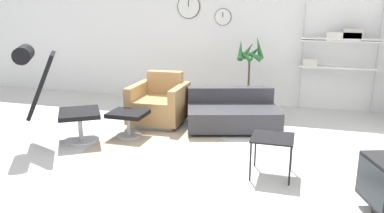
# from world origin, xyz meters

# --- Properties ---
(ground_plane) EXTENTS (12.00, 12.00, 0.00)m
(ground_plane) POSITION_xyz_m (0.00, 0.00, 0.00)
(ground_plane) COLOR silver
(wall_back) EXTENTS (12.00, 0.09, 2.80)m
(wall_back) POSITION_xyz_m (-0.00, 2.85, 1.40)
(wall_back) COLOR white
(wall_back) RESTS_ON ground_plane
(round_rug) EXTENTS (2.02, 2.02, 0.01)m
(round_rug) POSITION_xyz_m (-0.24, -0.19, 0.00)
(round_rug) COLOR tan
(round_rug) RESTS_ON ground_plane
(lounge_chair) EXTENTS (1.14, 1.03, 1.33)m
(lounge_chair) POSITION_xyz_m (-1.78, -0.21, 0.79)
(lounge_chair) COLOR #BCBCC1
(lounge_chair) RESTS_ON ground_plane
(ottoman) EXTENTS (0.52, 0.44, 0.36)m
(ottoman) POSITION_xyz_m (-0.93, 0.36, 0.28)
(ottoman) COLOR #BCBCC1
(ottoman) RESTS_ON ground_plane
(armchair_red) EXTENTS (0.85, 0.89, 0.79)m
(armchair_red) POSITION_xyz_m (-0.75, 1.13, 0.29)
(armchair_red) COLOR silver
(armchair_red) RESTS_ON ground_plane
(couch_low) EXTENTS (1.56, 1.26, 0.57)m
(couch_low) POSITION_xyz_m (0.42, 1.19, 0.21)
(couch_low) COLOR black
(couch_low) RESTS_ON ground_plane
(side_table) EXTENTS (0.45, 0.45, 0.44)m
(side_table) POSITION_xyz_m (1.15, -0.39, 0.40)
(side_table) COLOR black
(side_table) RESTS_ON ground_plane
(potted_plant) EXTENTS (0.48, 0.48, 1.37)m
(potted_plant) POSITION_xyz_m (0.52, 2.17, 0.57)
(potted_plant) COLOR silver
(potted_plant) RESTS_ON ground_plane
(shelf_unit) EXTENTS (1.29, 0.28, 1.88)m
(shelf_unit) POSITION_xyz_m (1.98, 2.59, 1.19)
(shelf_unit) COLOR #BCBCC1
(shelf_unit) RESTS_ON ground_plane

